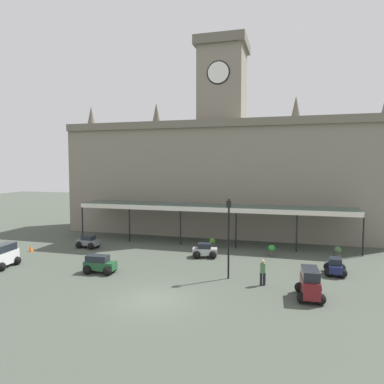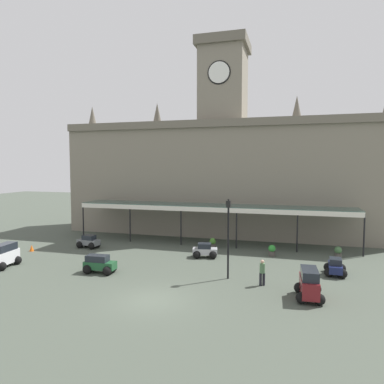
# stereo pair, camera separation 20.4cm
# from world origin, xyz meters

# --- Properties ---
(ground_plane) EXTENTS (140.00, 140.00, 0.00)m
(ground_plane) POSITION_xyz_m (0.00, 0.00, 0.00)
(ground_plane) COLOR #444C41
(station_building) EXTENTS (35.04, 7.21, 21.41)m
(station_building) POSITION_xyz_m (0.00, 21.09, 6.98)
(station_building) COLOR gray
(station_building) RESTS_ON ground
(entrance_canopy) EXTENTS (27.15, 3.26, 3.83)m
(entrance_canopy) POSITION_xyz_m (-0.00, 15.26, 3.68)
(entrance_canopy) COLOR #38564C
(entrance_canopy) RESTS_ON ground
(car_maroon_van) EXTENTS (1.68, 2.45, 1.77)m
(car_maroon_van) POSITION_xyz_m (8.66, 2.68, 0.81)
(car_maroon_van) COLOR maroon
(car_maroon_van) RESTS_ON ground
(car_green_estate) EXTENTS (2.29, 1.61, 1.27)m
(car_green_estate) POSITION_xyz_m (-5.58, 3.82, 0.56)
(car_green_estate) COLOR #1E512D
(car_green_estate) RESTS_ON ground
(car_navy_sedan) EXTENTS (1.60, 2.10, 1.19)m
(car_navy_sedan) POSITION_xyz_m (10.63, 7.95, 0.50)
(car_navy_sedan) COLOR #19214C
(car_navy_sedan) RESTS_ON ground
(car_silver_sedan) EXTENTS (2.19, 1.78, 1.19)m
(car_silver_sedan) POSITION_xyz_m (0.67, 10.05, 0.50)
(car_silver_sedan) COLOR #B2B5BA
(car_silver_sedan) RESTS_ON ground
(car_grey_sedan) EXTENTS (2.13, 1.65, 1.19)m
(car_grey_sedan) POSITION_xyz_m (-10.65, 10.45, 0.50)
(car_grey_sedan) COLOR slate
(car_grey_sedan) RESTS_ON ground
(car_white_van) EXTENTS (1.75, 2.48, 1.77)m
(car_white_van) POSITION_xyz_m (-13.27, 3.10, 0.81)
(car_white_van) COLOR silver
(car_white_van) RESTS_ON ground
(pedestrian_beside_cars) EXTENTS (0.36, 0.34, 1.67)m
(pedestrian_beside_cars) POSITION_xyz_m (5.87, 4.27, 0.91)
(pedestrian_beside_cars) COLOR black
(pedestrian_beside_cars) RESTS_ON ground
(victorian_lamppost) EXTENTS (0.30, 0.30, 5.46)m
(victorian_lamppost) POSITION_xyz_m (3.52, 5.03, 3.35)
(victorian_lamppost) COLOR black
(victorian_lamppost) RESTS_ON ground
(traffic_cone) EXTENTS (0.40, 0.40, 0.56)m
(traffic_cone) POSITION_xyz_m (-14.82, 7.83, 0.28)
(traffic_cone) COLOR orange
(traffic_cone) RESTS_ON ground
(planter_near_kerb) EXTENTS (0.60, 0.60, 0.96)m
(planter_near_kerb) POSITION_xyz_m (0.58, 13.40, 0.49)
(planter_near_kerb) COLOR #47423D
(planter_near_kerb) RESTS_ON ground
(planter_forecourt_centre) EXTENTS (0.60, 0.60, 0.96)m
(planter_forecourt_centre) POSITION_xyz_m (11.37, 12.91, 0.49)
(planter_forecourt_centre) COLOR #47423D
(planter_forecourt_centre) RESTS_ON ground
(planter_by_canopy) EXTENTS (0.60, 0.60, 0.96)m
(planter_by_canopy) POSITION_xyz_m (6.04, 12.00, 0.49)
(planter_by_canopy) COLOR #47423D
(planter_by_canopy) RESTS_ON ground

